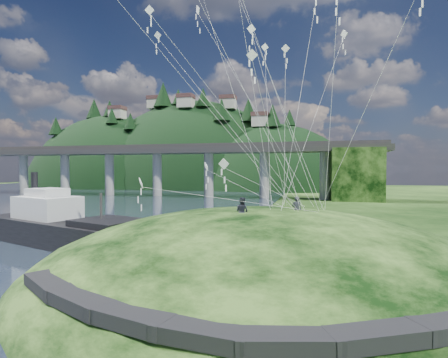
# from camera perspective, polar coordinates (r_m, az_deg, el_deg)

# --- Properties ---
(ground) EXTENTS (320.00, 320.00, 0.00)m
(ground) POSITION_cam_1_polar(r_m,az_deg,el_deg) (26.65, -12.01, -15.53)
(ground) COLOR black
(ground) RESTS_ON ground
(grass_hill) EXTENTS (36.00, 32.00, 13.00)m
(grass_hill) POSITION_cam_1_polar(r_m,az_deg,el_deg) (26.74, 6.58, -18.84)
(grass_hill) COLOR black
(grass_hill) RESTS_ON ground
(footpath) EXTENTS (22.29, 5.84, 0.83)m
(footpath) POSITION_cam_1_polar(r_m,az_deg,el_deg) (14.81, -2.03, -21.30)
(footpath) COLOR black
(footpath) RESTS_ON ground
(bridge) EXTENTS (160.00, 11.00, 15.00)m
(bridge) POSITION_cam_1_polar(r_m,az_deg,el_deg) (100.29, -7.97, 2.69)
(bridge) COLOR #2D2B2B
(bridge) RESTS_ON ground
(far_ridge) EXTENTS (153.00, 70.00, 94.50)m
(far_ridge) POSITION_cam_1_polar(r_m,az_deg,el_deg) (155.79, -6.57, -3.99)
(far_ridge) COLOR black
(far_ridge) RESTS_ON ground
(work_barge) EXTENTS (22.23, 12.09, 7.51)m
(work_barge) POSITION_cam_1_polar(r_m,az_deg,el_deg) (40.67, -24.95, -6.95)
(work_barge) COLOR black
(work_barge) RESTS_ON ground
(wooden_dock) EXTENTS (12.35, 4.88, 0.88)m
(wooden_dock) POSITION_cam_1_polar(r_m,az_deg,el_deg) (38.14, -19.36, -9.74)
(wooden_dock) COLOR #322314
(wooden_dock) RESTS_ON ground
(kite_flyers) EXTENTS (4.49, 2.95, 1.98)m
(kite_flyers) POSITION_cam_1_polar(r_m,az_deg,el_deg) (24.22, 5.68, -2.94)
(kite_flyers) COLOR #23252F
(kite_flyers) RESTS_ON ground
(kite_swarm) EXTENTS (20.05, 16.84, 21.99)m
(kite_swarm) POSITION_cam_1_polar(r_m,az_deg,el_deg) (29.35, 1.74, 24.28)
(kite_swarm) COLOR white
(kite_swarm) RESTS_ON ground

